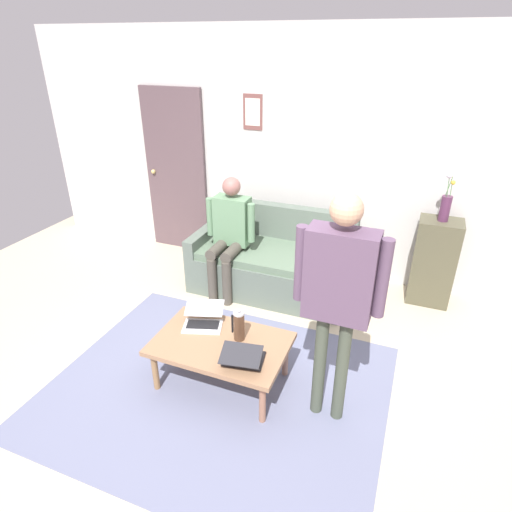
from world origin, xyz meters
TOP-DOWN VIEW (x-y plane):
  - ground_plane at (0.00, 0.00)m, footprint 7.68×7.68m
  - area_rug at (-0.01, 0.14)m, footprint 2.64×2.11m
  - back_wall at (0.00, -2.20)m, footprint 7.04×0.11m
  - interior_door at (1.63, -2.11)m, footprint 0.82×0.09m
  - couch at (0.12, -1.54)m, footprint 1.71×0.85m
  - coffee_table at (-0.01, 0.04)m, footprint 1.05×0.68m
  - laptop_left at (0.23, -0.13)m, footprint 0.40×0.41m
  - laptop_center at (-0.26, 0.19)m, footprint 0.34×0.33m
  - french_press at (-0.13, -0.06)m, footprint 0.11×0.09m
  - side_shelf at (-1.53, -1.90)m, footprint 0.42×0.32m
  - flower_vase at (-1.53, -1.90)m, footprint 0.10×0.10m
  - person_standing at (-0.88, 0.05)m, footprint 0.60×0.20m
  - person_seated at (0.53, -1.32)m, footprint 0.55×0.51m

SIDE VIEW (x-z plane):
  - ground_plane at x=0.00m, z-range 0.00..0.00m
  - area_rug at x=-0.01m, z-range 0.00..0.01m
  - couch at x=0.12m, z-range -0.13..0.75m
  - coffee_table at x=-0.01m, z-range 0.16..0.56m
  - laptop_left at x=0.23m, z-range 0.38..0.51m
  - laptop_center at x=-0.26m, z-range 0.38..0.52m
  - side_shelf at x=-1.53m, z-range 0.00..0.93m
  - french_press at x=-0.13m, z-range 0.39..0.67m
  - person_seated at x=0.53m, z-range 0.09..1.37m
  - interior_door at x=1.63m, z-range 0.00..2.05m
  - flower_vase at x=-1.53m, z-range 0.84..1.33m
  - person_standing at x=-0.88m, z-range 0.24..1.99m
  - back_wall at x=0.00m, z-range 0.00..2.70m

